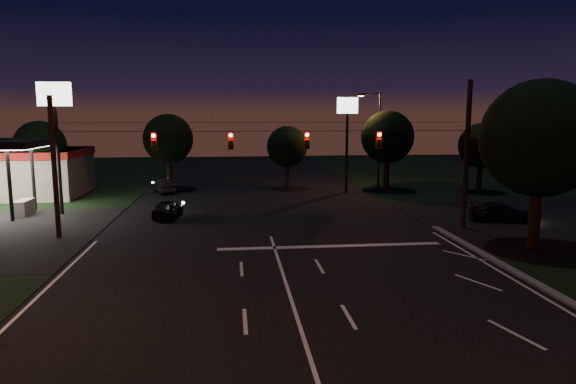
{
  "coord_description": "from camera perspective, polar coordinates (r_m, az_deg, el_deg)",
  "views": [
    {
      "loc": [
        -2.16,
        -14.66,
        7.01
      ],
      "look_at": [
        0.7,
        11.29,
        3.0
      ],
      "focal_mm": 32.0,
      "sensor_mm": 36.0,
      "label": 1
    }
  ],
  "objects": [
    {
      "name": "tree_far_e",
      "position": [
        49.16,
        20.63,
        4.79
      ],
      "size": [
        4.0,
        4.0,
        6.18
      ],
      "color": "black",
      "rests_on": "ground"
    },
    {
      "name": "signal_span",
      "position": [
        29.75,
        -2.12,
        5.82
      ],
      "size": [
        24.0,
        0.4,
        1.56
      ],
      "color": "black",
      "rests_on": "ground"
    },
    {
      "name": "car_oncoming_a",
      "position": [
        35.61,
        -13.21,
        -1.83
      ],
      "size": [
        1.95,
        3.83,
        1.25
      ],
      "primitive_type": "imported",
      "rotation": [
        0.0,
        0.0,
        3.01
      ],
      "color": "black",
      "rests_on": "ground"
    },
    {
      "name": "stop_bar",
      "position": [
        27.57,
        4.74,
        -6.02
      ],
      "size": [
        12.0,
        0.5,
        0.01
      ],
      "primitive_type": "cube",
      "color": "silver",
      "rests_on": "ground"
    },
    {
      "name": "tree_far_b",
      "position": [
        49.2,
        -13.13,
        5.71
      ],
      "size": [
        4.6,
        4.6,
        6.98
      ],
      "color": "black",
      "rests_on": "ground"
    },
    {
      "name": "tree_far_d",
      "position": [
        47.99,
        10.98,
        5.96
      ],
      "size": [
        4.8,
        4.8,
        7.3
      ],
      "color": "black",
      "rests_on": "ground"
    },
    {
      "name": "street_light_right_far",
      "position": [
        48.58,
        9.8,
        6.52
      ],
      "size": [
        2.2,
        0.35,
        9.0
      ],
      "color": "black",
      "rests_on": "ground"
    },
    {
      "name": "pole_sign_right",
      "position": [
        45.81,
        6.6,
        7.71
      ],
      "size": [
        1.8,
        0.3,
        8.4
      ],
      "color": "black",
      "rests_on": "ground"
    },
    {
      "name": "utility_pole_right",
      "position": [
        33.61,
        18.84,
        -3.79
      ],
      "size": [
        0.3,
        0.3,
        9.0
      ],
      "primitive_type": "cylinder",
      "color": "black",
      "rests_on": "ground"
    },
    {
      "name": "car_cross",
      "position": [
        36.36,
        22.76,
        -2.1
      ],
      "size": [
        4.5,
        2.67,
        1.22
      ],
      "primitive_type": "imported",
      "rotation": [
        0.0,
        0.0,
        1.33
      ],
      "color": "black",
      "rests_on": "ground"
    },
    {
      "name": "car_oncoming_b",
      "position": [
        47.02,
        -13.6,
        0.67
      ],
      "size": [
        2.49,
        3.99,
        1.24
      ],
      "primitive_type": "imported",
      "rotation": [
        0.0,
        0.0,
        3.48
      ],
      "color": "black",
      "rests_on": "ground"
    },
    {
      "name": "pole_sign_left_near",
      "position": [
        38.53,
        -24.42,
        7.91
      ],
      "size": [
        2.2,
        0.3,
        9.1
      ],
      "color": "black",
      "rests_on": "ground"
    },
    {
      "name": "tree_far_a",
      "position": [
        47.57,
        -25.78,
        4.55
      ],
      "size": [
        4.2,
        4.2,
        6.42
      ],
      "color": "black",
      "rests_on": "ground"
    },
    {
      "name": "utility_pole_left",
      "position": [
        32.03,
        -24.08,
        -4.69
      ],
      "size": [
        0.28,
        0.28,
        8.0
      ],
      "primitive_type": "cylinder",
      "color": "black",
      "rests_on": "ground"
    },
    {
      "name": "cross_street_right",
      "position": [
        38.48,
        29.07,
        -2.88
      ],
      "size": [
        20.0,
        16.0,
        0.02
      ],
      "primitive_type": "cube",
      "color": "black",
      "rests_on": "ground"
    },
    {
      "name": "ground",
      "position": [
        16.4,
        1.98,
        -16.58
      ],
      "size": [
        140.0,
        140.0,
        0.0
      ],
      "primitive_type": "plane",
      "color": "black",
      "rests_on": "ground"
    },
    {
      "name": "tree_right_near",
      "position": [
        29.4,
        26.09,
        5.25
      ],
      "size": [
        6.0,
        6.0,
        8.76
      ],
      "color": "black",
      "rests_on": "ground"
    },
    {
      "name": "tree_far_c",
      "position": [
        48.15,
        -0.09,
        5.02
      ],
      "size": [
        3.8,
        3.8,
        5.86
      ],
      "color": "black",
      "rests_on": "ground"
    }
  ]
}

